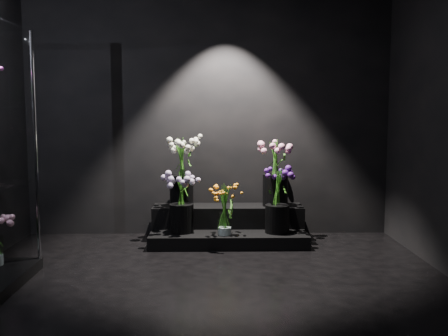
{
  "coord_description": "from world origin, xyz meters",
  "views": [
    {
      "loc": [
        0.08,
        -3.53,
        1.33
      ],
      "look_at": [
        0.16,
        1.2,
        0.83
      ],
      "focal_mm": 40.0,
      "sensor_mm": 36.0,
      "label": 1
    }
  ],
  "objects": [
    {
      "name": "bouquet_cream_roses",
      "position": [
        -0.28,
        1.76,
        0.77
      ],
      "size": [
        0.45,
        0.45,
        0.73
      ],
      "rotation": [
        0.0,
        0.0,
        -0.34
      ],
      "color": "black",
      "rests_on": "display_riser"
    },
    {
      "name": "bouquet_lilac",
      "position": [
        -0.27,
        1.49,
        0.49
      ],
      "size": [
        0.39,
        0.39,
        0.61
      ],
      "rotation": [
        0.0,
        0.0,
        0.04
      ],
      "color": "black",
      "rests_on": "display_riser"
    },
    {
      "name": "wall_back",
      "position": [
        0.0,
        2.0,
        1.4
      ],
      "size": [
        4.0,
        0.0,
        4.0
      ],
      "primitive_type": "plane",
      "rotation": [
        1.57,
        0.0,
        0.0
      ],
      "color": "black",
      "rests_on": "floor"
    },
    {
      "name": "bouquet_purple",
      "position": [
        0.71,
        1.46,
        0.49
      ],
      "size": [
        0.32,
        0.32,
        0.67
      ],
      "rotation": [
        0.0,
        0.0,
        -0.06
      ],
      "color": "black",
      "rests_on": "display_riser"
    },
    {
      "name": "floor",
      "position": [
        0.0,
        0.0,
        0.0
      ],
      "size": [
        4.0,
        4.0,
        0.0
      ],
      "primitive_type": "plane",
      "color": "black",
      "rests_on": "ground"
    },
    {
      "name": "wall_front",
      "position": [
        0.0,
        -2.0,
        1.4
      ],
      "size": [
        4.0,
        0.0,
        4.0
      ],
      "primitive_type": "plane",
      "rotation": [
        -1.57,
        0.0,
        0.0
      ],
      "color": "black",
      "rests_on": "floor"
    },
    {
      "name": "bouquet_pink_roses",
      "position": [
        0.72,
        1.77,
        0.74
      ],
      "size": [
        0.43,
        0.43,
        0.7
      ],
      "rotation": [
        0.0,
        0.0,
        -0.26
      ],
      "color": "black",
      "rests_on": "display_riser"
    },
    {
      "name": "bouquet_orange_bells",
      "position": [
        0.17,
        1.37,
        0.39
      ],
      "size": [
        0.29,
        0.29,
        0.51
      ],
      "rotation": [
        0.0,
        0.0,
        -0.2
      ],
      "color": "white",
      "rests_on": "display_riser"
    },
    {
      "name": "display_riser",
      "position": [
        0.22,
        1.68,
        0.15
      ],
      "size": [
        1.61,
        0.72,
        0.36
      ],
      "color": "black",
      "rests_on": "floor"
    }
  ]
}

